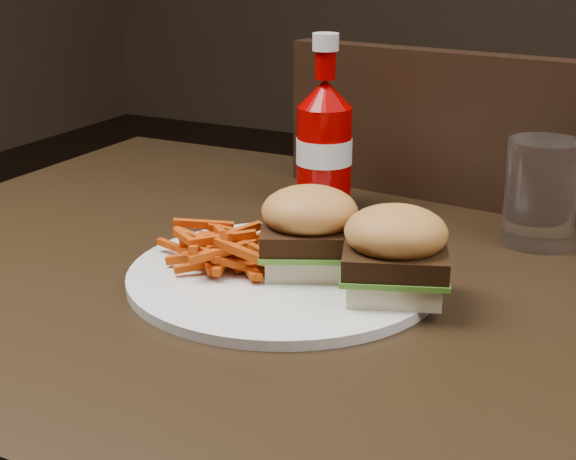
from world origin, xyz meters
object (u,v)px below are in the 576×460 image
at_px(plate, 283,276).
at_px(tumbler, 541,195).
at_px(chair_far, 491,360).
at_px(dining_table, 392,301).
at_px(ketchup_bottle, 324,161).

height_order(plate, tumbler, tumbler).
distance_m(chair_far, plate, 0.64).
bearing_deg(tumbler, plate, -131.36).
relative_size(dining_table, ketchup_bottle, 9.02).
relative_size(plate, tumbler, 2.52).
xyz_separation_m(plate, ketchup_bottle, (-0.06, 0.23, 0.06)).
bearing_deg(chair_far, dining_table, 96.77).
relative_size(chair_far, plate, 1.55).
xyz_separation_m(dining_table, ketchup_bottle, (-0.16, 0.19, 0.08)).
height_order(dining_table, ketchup_bottle, ketchup_bottle).
distance_m(dining_table, plate, 0.11).
xyz_separation_m(dining_table, tumbler, (0.10, 0.18, 0.08)).
distance_m(dining_table, chair_far, 0.58).
xyz_separation_m(dining_table, chair_far, (-0.01, 0.50, -0.30)).
xyz_separation_m(chair_far, tumbler, (0.11, -0.32, 0.38)).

